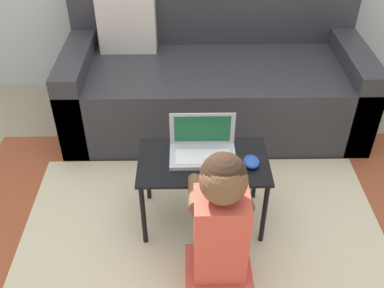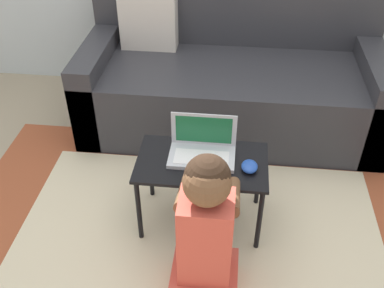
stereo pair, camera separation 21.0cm
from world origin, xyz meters
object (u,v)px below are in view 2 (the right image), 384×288
(laptop, at_px, (202,150))
(couch, at_px, (230,80))
(computer_mouse, at_px, (249,166))
(laptop_desk, at_px, (202,169))
(person_seated, at_px, (206,234))

(laptop, bearing_deg, couch, 83.91)
(couch, xyz_separation_m, computer_mouse, (0.12, -1.00, 0.12))
(laptop, relative_size, computer_mouse, 3.33)
(laptop_desk, height_order, laptop, laptop)
(laptop_desk, height_order, computer_mouse, computer_mouse)
(laptop_desk, bearing_deg, person_seated, -82.57)
(couch, height_order, computer_mouse, couch)
(laptop, xyz_separation_m, person_seated, (0.06, -0.45, -0.07))
(couch, distance_m, laptop, 0.94)
(laptop, xyz_separation_m, computer_mouse, (0.22, -0.08, -0.02))
(couch, height_order, person_seated, couch)
(laptop_desk, relative_size, laptop, 1.99)
(person_seated, bearing_deg, couch, 88.25)
(laptop, bearing_deg, laptop_desk, -85.95)
(computer_mouse, distance_m, person_seated, 0.42)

